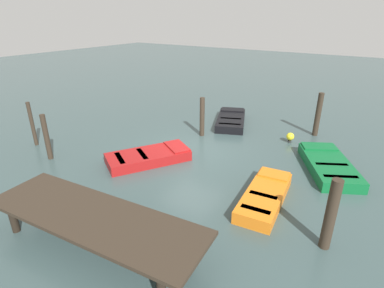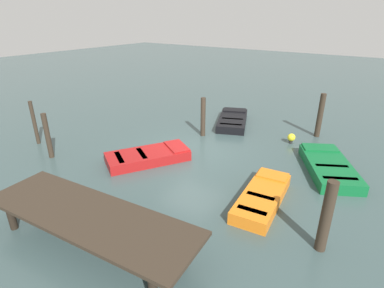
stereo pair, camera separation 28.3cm
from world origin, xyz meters
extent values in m
plane|color=#384C4C|center=(0.00, 0.00, 0.00)|extent=(80.00, 80.00, 0.00)
cube|color=#33281E|center=(-1.18, 6.28, 0.90)|extent=(6.18, 2.41, 0.10)
cylinder|color=black|center=(1.16, 7.15, 0.42)|extent=(0.20, 0.20, 0.85)
cylinder|color=black|center=(1.29, 5.89, 0.42)|extent=(0.20, 0.20, 0.85)
cylinder|color=black|center=(-3.64, 6.67, 0.42)|extent=(0.20, 0.20, 0.85)
cylinder|color=black|center=(-3.51, 5.41, 0.42)|extent=(0.20, 0.20, 0.85)
cube|color=maroon|center=(0.95, 1.81, 0.20)|extent=(2.91, 3.56, 0.40)
cube|color=black|center=(0.95, 1.81, 0.34)|extent=(2.39, 2.97, 0.04)
cube|color=maroon|center=(0.30, 0.71, 0.43)|extent=(1.48, 1.28, 0.06)
cube|color=black|center=(1.08, 2.02, 0.38)|extent=(1.06, 0.74, 0.04)
cube|color=black|center=(1.55, 2.80, 0.38)|extent=(1.06, 0.74, 0.04)
cube|color=#0F602D|center=(-5.37, -1.43, 0.20)|extent=(2.95, 3.71, 0.40)
cube|color=orange|center=(-5.37, -1.43, 0.34)|extent=(2.41, 3.10, 0.04)
cube|color=#0F602D|center=(-4.74, -2.60, 0.43)|extent=(1.54, 1.30, 0.06)
cube|color=#B06E1E|center=(-5.49, -1.21, 0.38)|extent=(1.12, 0.74, 0.04)
cube|color=#B06E1E|center=(-5.94, -0.38, 0.38)|extent=(1.12, 0.74, 0.04)
cube|color=orange|center=(-4.10, 1.98, 0.20)|extent=(1.44, 3.17, 0.40)
cube|color=black|center=(-4.10, 1.98, 0.34)|extent=(1.15, 2.69, 0.04)
cube|color=orange|center=(-3.97, 0.79, 0.43)|extent=(1.07, 0.78, 0.06)
cube|color=black|center=(-4.12, 2.21, 0.38)|extent=(0.89, 0.29, 0.04)
cube|color=black|center=(-4.21, 3.05, 0.38)|extent=(0.89, 0.29, 0.04)
cube|color=black|center=(0.21, -4.22, 0.20)|extent=(2.60, 3.59, 0.40)
cube|color=gray|center=(0.21, -4.22, 0.34)|extent=(2.12, 3.02, 0.04)
cube|color=black|center=(0.71, -5.40, 0.43)|extent=(1.47, 1.17, 0.06)
cube|color=#776E5D|center=(0.12, -3.99, 0.38)|extent=(1.11, 0.62, 0.04)
cube|color=#776E5D|center=(-0.23, -3.15, 0.38)|extent=(1.11, 0.62, 0.04)
cylinder|color=#33281E|center=(0.64, -1.87, 0.96)|extent=(0.23, 0.23, 1.93)
cylinder|color=#33281E|center=(-4.06, -5.00, 1.07)|extent=(0.26, 0.26, 2.15)
cylinder|color=#33281E|center=(-6.15, 3.07, 1.00)|extent=(0.28, 0.28, 2.00)
cylinder|color=#33281E|center=(6.42, 3.36, 1.02)|extent=(0.17, 0.17, 2.03)
cylinder|color=#33281E|center=(4.55, 3.88, 0.97)|extent=(0.21, 0.21, 1.93)
cylinder|color=#262626|center=(-3.29, -3.38, 0.06)|extent=(0.16, 0.16, 0.12)
sphere|color=yellow|center=(-3.29, -3.38, 0.30)|extent=(0.36, 0.36, 0.36)
camera|label=1|loc=(-6.67, 10.12, 5.58)|focal=28.27mm
camera|label=2|loc=(-6.91, 9.96, 5.58)|focal=28.27mm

